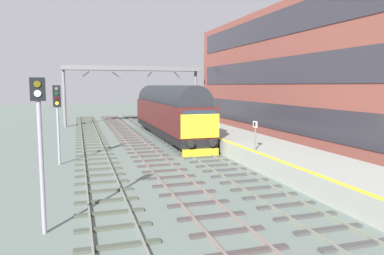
% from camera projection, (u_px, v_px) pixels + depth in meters
% --- Properties ---
extents(ground_plane, '(140.00, 140.00, 0.00)m').
position_uv_depth(ground_plane, '(184.00, 147.00, 27.87)').
color(ground_plane, slate).
rests_on(ground_plane, ground).
extents(track_main, '(2.50, 60.00, 0.15)m').
position_uv_depth(track_main, '(184.00, 146.00, 27.87)').
color(track_main, slate).
rests_on(track_main, ground).
extents(track_adjacent_west, '(2.50, 60.00, 0.15)m').
position_uv_depth(track_adjacent_west, '(142.00, 149.00, 26.91)').
color(track_adjacent_west, gray).
rests_on(track_adjacent_west, ground).
extents(track_adjacent_far_west, '(2.50, 60.00, 0.15)m').
position_uv_depth(track_adjacent_far_west, '(94.00, 151.00, 25.90)').
color(track_adjacent_far_west, gray).
rests_on(track_adjacent_far_west, ground).
extents(station_platform, '(4.00, 44.00, 1.01)m').
position_uv_depth(station_platform, '(228.00, 139.00, 28.88)').
color(station_platform, '#9BA096').
rests_on(station_platform, ground).
extents(station_building, '(5.27, 32.72, 11.36)m').
position_uv_depth(station_building, '(291.00, 74.00, 32.72)').
color(station_building, brown).
rests_on(station_building, ground).
extents(diesel_locomotive, '(2.74, 18.11, 4.68)m').
position_uv_depth(diesel_locomotive, '(168.00, 110.00, 32.35)').
color(diesel_locomotive, black).
rests_on(diesel_locomotive, ground).
extents(signal_post_near, '(0.44, 0.22, 4.93)m').
position_uv_depth(signal_post_near, '(40.00, 139.00, 11.30)').
color(signal_post_near, gray).
rests_on(signal_post_near, ground).
extents(signal_post_mid, '(0.44, 0.22, 4.69)m').
position_uv_depth(signal_post_mid, '(58.00, 113.00, 21.42)').
color(signal_post_mid, gray).
rests_on(signal_post_mid, ground).
extents(platform_number_sign, '(0.10, 0.44, 1.66)m').
position_uv_depth(platform_number_sign, '(255.00, 131.00, 20.80)').
color(platform_number_sign, slate).
rests_on(platform_number_sign, station_platform).
extents(waiting_passenger, '(0.35, 0.51, 1.64)m').
position_uv_depth(waiting_passenger, '(203.00, 113.00, 35.92)').
color(waiting_passenger, '#2F2E30').
rests_on(waiting_passenger, station_platform).
extents(overhead_footbridge, '(15.95, 2.00, 6.90)m').
position_uv_depth(overhead_footbridge, '(133.00, 71.00, 43.14)').
color(overhead_footbridge, slate).
rests_on(overhead_footbridge, ground).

